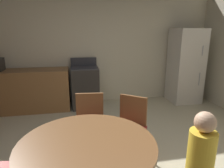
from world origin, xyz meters
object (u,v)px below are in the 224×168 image
Objects in this scene: dining_table at (88,158)px; person_child at (199,168)px; oven_range at (85,87)px; refrigerator at (185,66)px; chair_north at (90,121)px; chair_northeast at (130,125)px.

person_child is (0.92, -0.28, -0.02)m from dining_table.
oven_range reaches higher than dining_table.
oven_range is 0.90× the size of dining_table.
refrigerator is 2.02× the size of chair_north.
refrigerator is 2.85m from chair_northeast.
refrigerator is at bearing -1.27° from oven_range.
oven_range is at bearing -58.98° from person_child.
refrigerator is at bearing 174.52° from chair_northeast.
chair_northeast is 0.80× the size of person_child.
chair_north is (-0.03, -1.89, 0.03)m from oven_range.
refrigerator is at bearing -101.19° from person_child.
refrigerator reaches higher than oven_range.
person_child reaches higher than chair_north.
person_child is (0.79, -3.13, 0.11)m from oven_range.
chair_northeast is (0.51, -0.20, 0.00)m from chair_north.
dining_table is 1.40× the size of chair_northeast.
chair_north is at bearing -143.26° from refrigerator.
chair_north is 0.55m from chair_northeast.
refrigerator reaches higher than dining_table.
oven_range is 2.86m from dining_table.
oven_range is 0.62× the size of refrigerator.
oven_range is 1.26× the size of chair_north.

